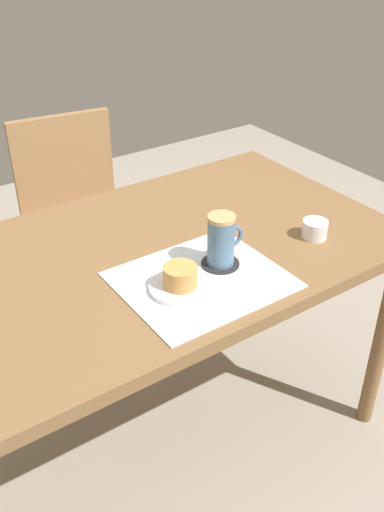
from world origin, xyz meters
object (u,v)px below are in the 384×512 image
object	(u,v)px
dining_table	(155,273)
wooden_chair	(78,216)
pastry	(180,276)
sugar_bowl	(315,229)
pastry_plate	(180,287)
coffee_mug	(222,240)

from	to	relation	value
dining_table	wooden_chair	size ratio (longest dim) A/B	1.60
wooden_chair	pastry	bearing A→B (deg)	89.40
dining_table	pastry	world-z (taller)	pastry
wooden_chair	sugar_bowl	world-z (taller)	wooden_chair
sugar_bowl	pastry_plate	bearing A→B (deg)	-179.87
pastry	sugar_bowl	size ratio (longest dim) A/B	1.17
dining_table	sugar_bowl	xyz separation A→B (m)	(0.40, -0.19, 0.10)
dining_table	pastry_plate	size ratio (longest dim) A/B	8.86
pastry_plate	coffee_mug	bearing A→B (deg)	12.56
pastry	coffee_mug	distance (m)	0.15
pastry	coffee_mug	size ratio (longest dim) A/B	0.61
wooden_chair	coffee_mug	world-z (taller)	coffee_mug
dining_table	sugar_bowl	world-z (taller)	sugar_bowl
sugar_bowl	dining_table	bearing A→B (deg)	154.11
sugar_bowl	pastry	bearing A→B (deg)	-179.87
dining_table	coffee_mug	world-z (taller)	coffee_mug
pastry	sugar_bowl	bearing A→B (deg)	0.13
dining_table	wooden_chair	bearing A→B (deg)	82.74
wooden_chair	sugar_bowl	size ratio (longest dim) A/B	11.87
wooden_chair	pastry_plate	world-z (taller)	wooden_chair
coffee_mug	wooden_chair	bearing A→B (deg)	90.50
pastry_plate	pastry	world-z (taller)	pastry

